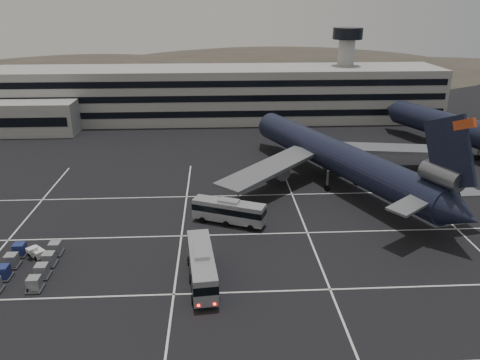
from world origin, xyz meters
The scene contains 9 objects.
ground centered at (0.00, 0.00, 0.00)m, with size 260.00×260.00×0.00m, color black.
lane_markings centered at (0.95, 0.72, 0.01)m, with size 90.00×55.62×0.01m.
terminal centered at (-2.95, 71.14, 6.93)m, with size 125.00×26.00×24.00m.
hills centered at (17.99, 170.00, -12.07)m, with size 352.00×180.00×44.00m.
trijet_main centered at (20.70, 22.02, 5.25)m, with size 43.79×54.98×18.08m.
bus_near centered at (-2.81, -7.53, 2.31)m, with size 4.00×12.17×4.22m.
bus_far centered at (0.85, 7.59, 2.11)m, with size 11.04×6.62×3.86m.
tug_b centered at (-24.36, -0.70, 0.67)m, with size 2.68×2.62×1.51m.
uld_cluster centered at (-24.37, -4.21, 0.82)m, with size 6.45×10.28×1.68m.
Camera 1 is at (-0.87, -55.06, 31.49)m, focal length 35.00 mm.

